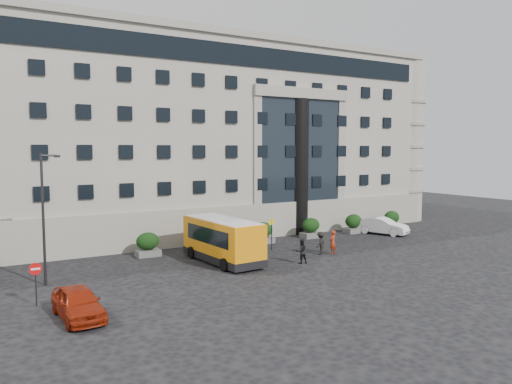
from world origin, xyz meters
TOP-DOWN VIEW (x-y plane):
  - ground at (0.00, 0.00)m, footprint 120.00×120.00m
  - civic_building at (6.00, 22.00)m, footprint 44.00×24.00m
  - entrance_column at (12.00, 10.30)m, footprint 1.80×1.80m
  - hedge_a at (-4.00, 7.80)m, footprint 1.80×1.26m
  - hedge_b at (1.20, 7.80)m, footprint 1.80×1.26m
  - hedge_c at (6.40, 7.80)m, footprint 1.80×1.26m
  - hedge_d at (11.60, 7.80)m, footprint 1.80×1.26m
  - hedge_e at (16.80, 7.80)m, footprint 1.80×1.26m
  - hedge_f at (22.00, 7.80)m, footprint 1.80×1.26m
  - street_lamp at (-11.94, 3.00)m, footprint 1.16×0.18m
  - bus_stop_sign at (5.50, 5.00)m, footprint 0.50×0.08m
  - no_entry_sign at (-13.00, -1.04)m, footprint 0.64×0.16m
  - minibus at (0.04, 3.06)m, footprint 3.22×7.73m
  - parked_car_a at (-11.50, -4.14)m, footprint 2.08×4.67m
  - white_taxi at (18.71, 5.81)m, footprint 3.50×5.20m
  - pedestrian_a at (8.77, 1.21)m, footprint 0.79×0.67m
  - pedestrian_b at (4.72, -0.22)m, footprint 0.96×0.81m
  - pedestrian_c at (7.85, 1.56)m, footprint 1.33×1.13m

SIDE VIEW (x-z plane):
  - ground at x=0.00m, z-range 0.00..0.00m
  - parked_car_a at x=-11.50m, z-range 0.00..1.56m
  - white_taxi at x=18.71m, z-range 0.00..1.62m
  - pedestrian_b at x=4.72m, z-range 0.00..1.76m
  - pedestrian_c at x=7.85m, z-range 0.00..1.78m
  - pedestrian_a at x=8.77m, z-range 0.00..1.84m
  - hedge_a at x=-4.00m, z-range 0.01..1.85m
  - hedge_b at x=1.20m, z-range 0.01..1.85m
  - hedge_c at x=6.40m, z-range 0.01..1.85m
  - hedge_d at x=11.60m, z-range 0.01..1.85m
  - hedge_e at x=16.80m, z-range 0.01..1.85m
  - hedge_f at x=22.00m, z-range 0.01..1.85m
  - no_entry_sign at x=-13.00m, z-range 0.49..2.81m
  - bus_stop_sign at x=5.50m, z-range 0.47..2.99m
  - minibus at x=0.04m, z-range 0.16..3.32m
  - street_lamp at x=-11.94m, z-range 0.37..8.37m
  - entrance_column at x=12.00m, z-range 0.00..13.00m
  - civic_building at x=6.00m, z-range 0.00..18.00m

